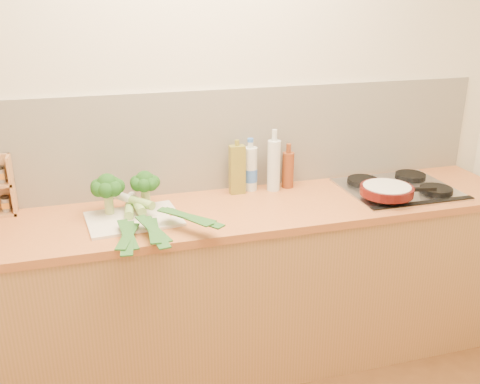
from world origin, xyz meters
name	(u,v)px	position (x,y,z in m)	size (l,w,h in m)	color
room_shell	(201,142)	(0.00, 1.49, 1.17)	(3.50, 3.50, 3.50)	beige
counter	(217,289)	(0.00, 1.20, 0.45)	(3.20, 0.62, 0.90)	#B17B49
gas_hob	(399,188)	(1.02, 1.20, 0.91)	(0.58, 0.50, 0.04)	silver
chopping_board	(134,219)	(-0.40, 1.18, 0.91)	(0.42, 0.31, 0.01)	beige
broccoli_left	(107,187)	(-0.50, 1.27, 1.05)	(0.16, 0.16, 0.20)	#A1B368
broccoli_right	(145,183)	(-0.32, 1.29, 1.04)	(0.14, 0.15, 0.19)	#A1B368
leek_front	(129,217)	(-0.42, 1.15, 0.94)	(0.14, 0.66, 0.04)	white
leek_mid	(143,213)	(-0.36, 1.13, 0.95)	(0.13, 0.64, 0.04)	white
leek_back	(154,206)	(-0.30, 1.15, 0.97)	(0.44, 0.55, 0.04)	white
skillet	(387,190)	(0.87, 1.07, 0.96)	(0.39, 0.27, 0.05)	#450D0B
oil_tin	(237,169)	(0.17, 1.40, 1.03)	(0.08, 0.05, 0.29)	olive
glass_bottle	(274,165)	(0.37, 1.39, 1.04)	(0.07, 0.07, 0.33)	silver
amber_bottle	(288,169)	(0.46, 1.41, 1.00)	(0.06, 0.06, 0.25)	brown
water_bottle	(250,170)	(0.25, 1.43, 1.01)	(0.08, 0.08, 0.27)	silver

